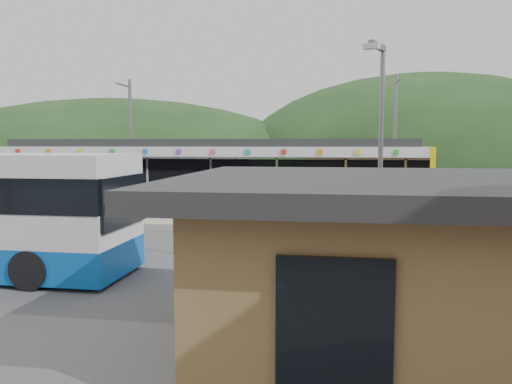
# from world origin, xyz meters

# --- Properties ---
(ground) EXTENTS (120.00, 120.00, 0.00)m
(ground) POSITION_xyz_m (0.00, 0.00, 0.00)
(ground) COLOR #4C4C4F
(ground) RESTS_ON ground
(hills) EXTENTS (146.00, 149.00, 26.00)m
(hills) POSITION_xyz_m (6.19, 5.29, 0.00)
(hills) COLOR #1E3D19
(hills) RESTS_ON ground
(platform) EXTENTS (26.00, 3.20, 0.30)m
(platform) POSITION_xyz_m (0.00, 3.30, 0.15)
(platform) COLOR #9E9E99
(platform) RESTS_ON ground
(yellow_line) EXTENTS (26.00, 0.10, 0.01)m
(yellow_line) POSITION_xyz_m (0.00, 2.00, 0.30)
(yellow_line) COLOR yellow
(yellow_line) RESTS_ON platform
(train) EXTENTS (20.44, 3.01, 3.74)m
(train) POSITION_xyz_m (-1.99, 6.00, 2.06)
(train) COLOR black
(train) RESTS_ON ground
(catenary_mast_west) EXTENTS (0.18, 1.80, 7.00)m
(catenary_mast_west) POSITION_xyz_m (-7.00, 8.56, 3.65)
(catenary_mast_west) COLOR slate
(catenary_mast_west) RESTS_ON ground
(catenary_mast_east) EXTENTS (0.18, 1.80, 7.00)m
(catenary_mast_east) POSITION_xyz_m (7.00, 8.56, 3.65)
(catenary_mast_east) COLOR slate
(catenary_mast_east) RESTS_ON ground
(station_shelter) EXTENTS (9.20, 6.20, 3.00)m
(station_shelter) POSITION_xyz_m (6.00, -9.01, 1.55)
(station_shelter) COLOR olive
(station_shelter) RESTS_ON ground
(lamp_post) EXTENTS (0.48, 1.09, 5.89)m
(lamp_post) POSITION_xyz_m (5.10, -4.99, 3.52)
(lamp_post) COLOR slate
(lamp_post) RESTS_ON ground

